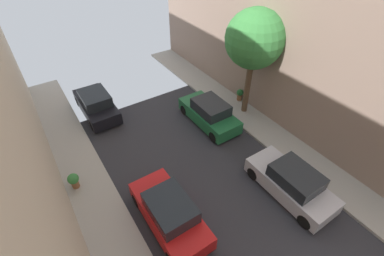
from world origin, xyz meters
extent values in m
cube|color=red|center=(-2.70, 7.01, 0.55)|extent=(1.76, 4.20, 0.76)
cube|color=#1E2328|center=(-2.70, 6.86, 1.25)|extent=(1.56, 2.10, 0.64)
cylinder|color=black|center=(-3.48, 8.56, 0.32)|extent=(0.22, 0.64, 0.64)
cylinder|color=black|center=(-1.92, 8.56, 0.32)|extent=(0.22, 0.64, 0.64)
cylinder|color=black|center=(-1.92, 5.46, 0.32)|extent=(0.22, 0.64, 0.64)
cube|color=black|center=(-2.70, 16.31, 0.55)|extent=(1.76, 4.20, 0.76)
cube|color=#1E2328|center=(-2.70, 16.16, 1.25)|extent=(1.56, 2.10, 0.64)
cylinder|color=black|center=(-3.48, 17.86, 0.32)|extent=(0.22, 0.64, 0.64)
cylinder|color=black|center=(-1.92, 17.86, 0.32)|extent=(0.22, 0.64, 0.64)
cylinder|color=black|center=(-3.48, 14.76, 0.32)|extent=(0.22, 0.64, 0.64)
cylinder|color=black|center=(-1.92, 14.76, 0.32)|extent=(0.22, 0.64, 0.64)
cube|color=silver|center=(2.70, 5.29, 0.55)|extent=(1.76, 4.20, 0.76)
cube|color=#1E2328|center=(2.70, 5.14, 1.25)|extent=(1.56, 2.10, 0.64)
cylinder|color=black|center=(1.92, 6.84, 0.32)|extent=(0.22, 0.64, 0.64)
cylinder|color=black|center=(3.48, 6.84, 0.32)|extent=(0.22, 0.64, 0.64)
cylinder|color=black|center=(1.92, 3.74, 0.32)|extent=(0.22, 0.64, 0.64)
cylinder|color=black|center=(3.48, 3.74, 0.32)|extent=(0.22, 0.64, 0.64)
cube|color=#1E6638|center=(2.70, 11.61, 0.55)|extent=(1.76, 4.20, 0.76)
cube|color=#1E2328|center=(2.70, 11.46, 1.25)|extent=(1.56, 2.10, 0.64)
cylinder|color=black|center=(1.92, 13.16, 0.32)|extent=(0.22, 0.64, 0.64)
cylinder|color=black|center=(3.48, 13.16, 0.32)|extent=(0.22, 0.64, 0.64)
cylinder|color=black|center=(1.92, 10.06, 0.32)|extent=(0.22, 0.64, 0.64)
cylinder|color=black|center=(3.48, 10.06, 0.32)|extent=(0.22, 0.64, 0.64)
cylinder|color=brown|center=(5.23, 11.20, 1.90)|extent=(0.35, 0.35, 3.51)
sphere|color=#38843D|center=(5.23, 11.20, 4.88)|extent=(3.26, 3.26, 3.26)
cylinder|color=brown|center=(5.78, 12.31, 0.35)|extent=(0.33, 0.33, 0.39)
sphere|color=#23602D|center=(5.78, 12.31, 0.72)|extent=(0.44, 0.44, 0.44)
cylinder|color=brown|center=(-5.53, 10.97, 0.33)|extent=(0.33, 0.33, 0.36)
sphere|color=#38843D|center=(-5.53, 10.97, 0.71)|extent=(0.51, 0.51, 0.51)
camera|label=1|loc=(-5.39, 1.22, 10.54)|focal=25.34mm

